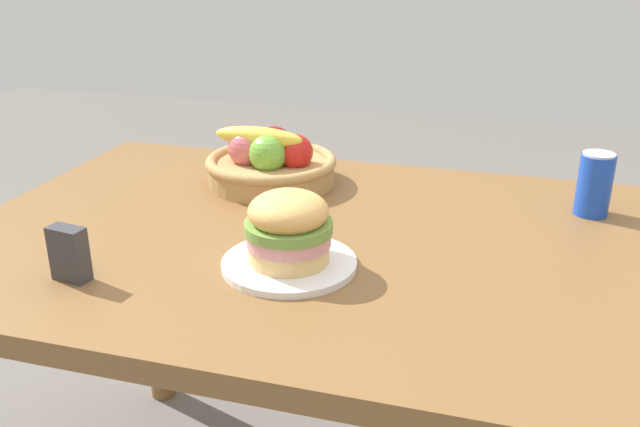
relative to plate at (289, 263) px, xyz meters
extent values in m
cube|color=brown|center=(0.04, 0.14, -0.03)|extent=(1.40, 0.90, 0.04)
cylinder|color=brown|center=(-0.58, 0.51, -0.40)|extent=(0.07, 0.07, 0.71)
cylinder|color=brown|center=(0.66, 0.51, -0.40)|extent=(0.07, 0.07, 0.71)
cylinder|color=white|center=(0.00, 0.00, 0.00)|extent=(0.23, 0.23, 0.01)
cylinder|color=#E5BC75|center=(0.00, 0.00, 0.02)|extent=(0.13, 0.13, 0.03)
cylinder|color=pink|center=(0.00, 0.00, 0.05)|extent=(0.14, 0.14, 0.02)
cylinder|color=olive|center=(0.00, 0.00, 0.07)|extent=(0.15, 0.15, 0.02)
ellipsoid|color=#EAAD5D|center=(0.00, 0.00, 0.09)|extent=(0.13, 0.13, 0.07)
cylinder|color=blue|center=(0.50, 0.39, 0.05)|extent=(0.07, 0.07, 0.12)
cylinder|color=silver|center=(0.50, 0.39, 0.12)|extent=(0.06, 0.06, 0.00)
cylinder|color=tan|center=(-0.17, 0.38, 0.02)|extent=(0.28, 0.28, 0.05)
torus|color=tan|center=(-0.17, 0.38, 0.04)|extent=(0.29, 0.29, 0.02)
sphere|color=red|center=(-0.11, 0.38, 0.07)|extent=(0.08, 0.08, 0.08)
sphere|color=maroon|center=(-0.18, 0.42, 0.07)|extent=(0.08, 0.08, 0.08)
sphere|color=#D16066|center=(-0.22, 0.37, 0.07)|extent=(0.08, 0.08, 0.08)
sphere|color=#6BAD38|center=(-0.16, 0.35, 0.07)|extent=(0.08, 0.08, 0.08)
ellipsoid|color=yellow|center=(-0.19, 0.37, 0.10)|extent=(0.20, 0.06, 0.05)
cube|color=#333338|center=(-0.32, -0.14, 0.04)|extent=(0.06, 0.04, 0.09)
camera|label=1|loc=(0.33, -0.96, 0.50)|focal=38.02mm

